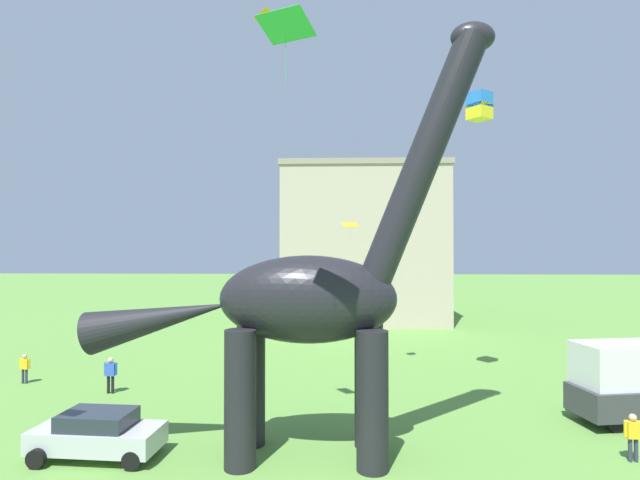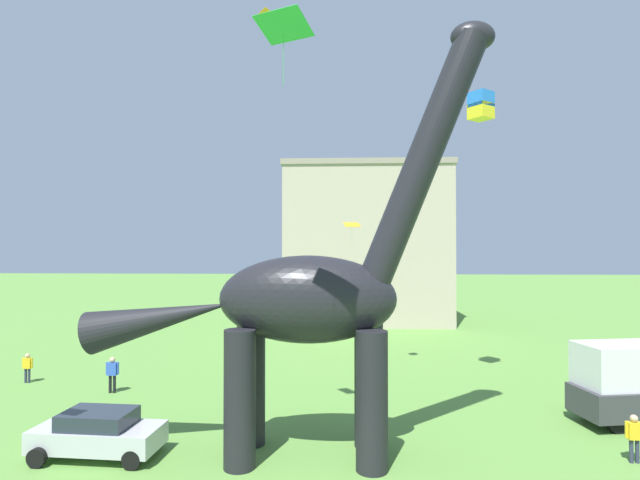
% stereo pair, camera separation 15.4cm
% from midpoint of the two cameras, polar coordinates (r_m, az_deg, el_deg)
% --- Properties ---
extents(dinosaur_sculpture, '(14.04, 2.97, 14.67)m').
position_cam_midpoint_polar(dinosaur_sculpture, '(17.03, -1.89, -6.78)').
color(dinosaur_sculpture, black).
rests_on(dinosaur_sculpture, ground_plane).
extents(parked_sedan_left, '(4.30, 2.04, 1.55)m').
position_cam_midpoint_polar(parked_sedan_left, '(19.48, -24.31, -19.52)').
color(parked_sedan_left, '#B7B7BC').
rests_on(parked_sedan_left, ground_plane).
extents(person_photographer, '(0.39, 0.17, 1.05)m').
position_cam_midpoint_polar(person_photographer, '(27.00, 5.73, -14.63)').
color(person_photographer, '#6B6056').
rests_on(person_photographer, ground_plane).
extents(person_watching_child, '(0.65, 0.29, 1.74)m').
position_cam_midpoint_polar(person_watching_child, '(26.96, -22.97, -13.67)').
color(person_watching_child, black).
rests_on(person_watching_child, ground_plane).
extents(person_near_flyer, '(0.59, 0.26, 1.57)m').
position_cam_midpoint_polar(person_near_flyer, '(20.37, 31.97, -18.19)').
color(person_near_flyer, '#2D3347').
rests_on(person_near_flyer, ground_plane).
extents(person_vendor_side, '(0.57, 0.25, 1.52)m').
position_cam_midpoint_polar(person_vendor_side, '(30.82, -30.80, -12.23)').
color(person_vendor_side, '#2D3347').
rests_on(person_vendor_side, ground_plane).
extents(kite_apex, '(0.59, 0.59, 0.61)m').
position_cam_midpoint_polar(kite_apex, '(28.73, 8.34, 2.83)').
color(kite_apex, purple).
extents(kite_high_left, '(1.54, 1.35, 1.69)m').
position_cam_midpoint_polar(kite_high_left, '(13.39, -4.31, 23.19)').
color(kite_high_left, green).
extents(kite_high_right, '(1.29, 1.29, 1.32)m').
position_cam_midpoint_polar(kite_high_right, '(26.14, 17.59, 14.38)').
color(kite_high_right, '#287AE5').
extents(kite_near_low, '(1.11, 1.19, 0.30)m').
position_cam_midpoint_polar(kite_near_low, '(18.43, -6.15, 23.77)').
color(kite_near_low, orange).
extents(kite_far_left, '(1.20, 0.97, 1.38)m').
position_cam_midpoint_polar(kite_far_left, '(32.81, 3.32, 1.74)').
color(kite_far_left, orange).
extents(background_building_block, '(15.43, 13.06, 14.89)m').
position_cam_midpoint_polar(background_building_block, '(49.99, 4.80, -0.41)').
color(background_building_block, '#B7A893').
rests_on(background_building_block, ground_plane).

